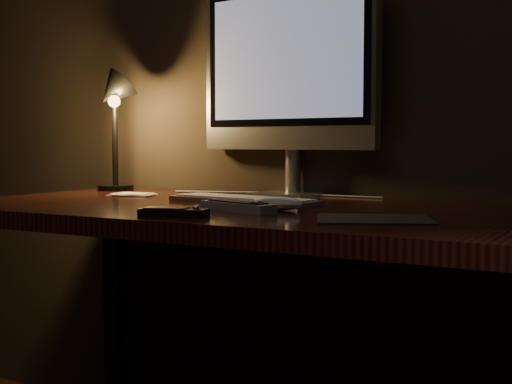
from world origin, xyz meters
The scene contains 10 objects.
desk centered at (0.00, 1.93, 0.62)m, with size 1.60×0.75×0.75m.
monitor centered at (-0.13, 2.18, 1.09)m, with size 0.55×0.18×0.58m.
keyboard centered at (-0.12, 1.92, 0.76)m, with size 0.40×0.11×0.02m, color silver.
mousepad centered at (0.30, 1.71, 0.75)m, with size 0.22×0.17×0.00m, color black.
mouse centered at (0.05, 1.78, 0.76)m, with size 0.11×0.06×0.02m, color white.
media_remote centered at (-0.07, 1.57, 0.76)m, with size 0.14×0.08×0.03m.
tv_remote centered at (-0.01, 1.72, 0.76)m, with size 0.20×0.11×0.03m.
papers centered at (-0.51, 1.97, 0.75)m, with size 0.12×0.08×0.01m, color white.
desk_lamp centered at (-0.67, 2.08, 1.00)m, with size 0.18×0.19×0.37m.
cable centered at (-0.16, 2.18, 0.75)m, with size 0.01×0.01×0.62m, color white.
Camera 1 is at (0.77, 0.41, 0.90)m, focal length 50.00 mm.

